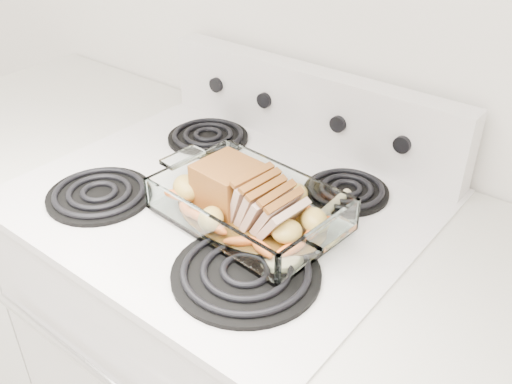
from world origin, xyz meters
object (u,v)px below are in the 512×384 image
Objects in this scene: counter_left at (66,249)px; pork_roast at (240,192)px; electric_range at (230,350)px; baking_dish at (249,210)px.

pork_roast is at bearing -3.02° from counter_left.
electric_range is at bearing 157.09° from pork_roast.
electric_range is 0.49m from baking_dish.
electric_range is 5.11× the size of pork_roast.
baking_dish is (0.76, -0.04, 0.50)m from counter_left.
pork_roast is at bearing -175.37° from baking_dish.
baking_dish is at bearing 4.66° from pork_roast.
counter_left is 0.91m from baking_dish.
baking_dish reaches higher than counter_left.
electric_range reaches higher than pork_roast.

